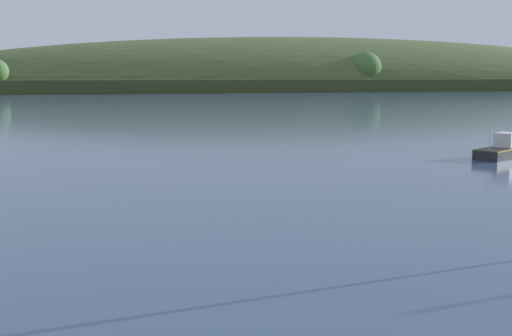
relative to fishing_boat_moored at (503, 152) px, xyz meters
The scene contains 2 objects.
far_shoreline_hill 235.73m from the fishing_boat_moored, 74.45° to the left, with size 470.13×90.10×44.07m.
fishing_boat_moored is the anchor object (origin of this frame).
Camera 1 is at (-10.78, -5.13, 6.65)m, focal length 47.57 mm.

